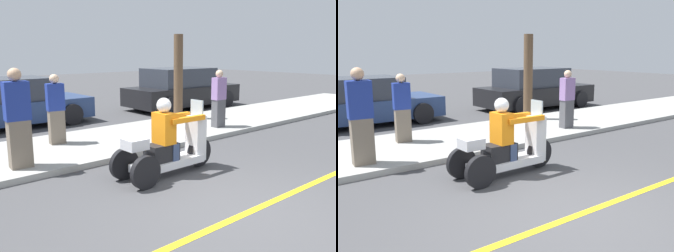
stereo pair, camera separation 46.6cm
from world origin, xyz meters
TOP-DOWN VIEW (x-y plane):
  - ground_plane at (0.00, 0.00)m, footprint 60.00×60.00m
  - lane_stripe at (0.25, 0.00)m, footprint 24.00×0.12m
  - sidewalk_strip at (0.00, 4.60)m, footprint 28.00×2.80m
  - motorcycle_trike at (0.26, 1.95)m, footprint 2.09×0.71m
  - spectator_far_back at (-1.73, 3.75)m, footprint 0.44×0.29m
  - spectator_near_curb at (3.75, 3.87)m, footprint 0.37×0.23m
  - spectator_by_tree at (-0.46, 4.99)m, footprint 0.40×0.28m
  - parked_car_lot_right at (5.90, 7.70)m, footprint 4.61×2.10m
  - parked_car_lot_center at (-0.44, 8.26)m, footprint 4.45×2.10m
  - tree_trunk at (3.75, 5.53)m, footprint 0.28×0.28m

SIDE VIEW (x-z plane):
  - ground_plane at x=0.00m, z-range 0.00..0.00m
  - lane_stripe at x=0.25m, z-range 0.00..0.01m
  - sidewalk_strip at x=0.00m, z-range 0.00..0.12m
  - motorcycle_trike at x=0.26m, z-range -0.20..1.21m
  - parked_car_lot_center at x=-0.44m, z-range -0.04..1.39m
  - parked_car_lot_right at x=5.90m, z-range -0.04..1.50m
  - spectator_near_curb at x=3.75m, z-range 0.09..1.66m
  - spectator_by_tree at x=-0.46m, z-range 0.09..1.67m
  - spectator_far_back at x=-1.73m, z-range 0.09..1.88m
  - tree_trunk at x=3.75m, z-range 0.12..2.69m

